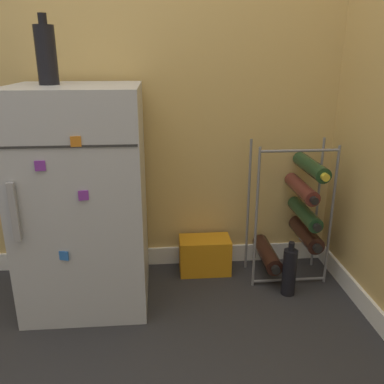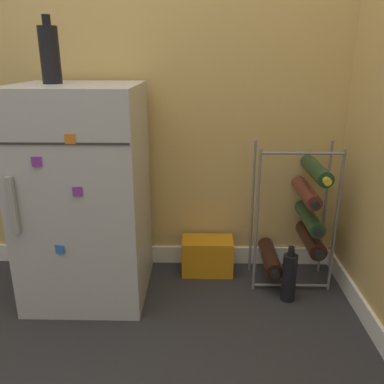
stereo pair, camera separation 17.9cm
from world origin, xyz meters
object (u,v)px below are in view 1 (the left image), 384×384
soda_box (205,255)px  fridge_top_bottle (46,54)px  mini_fridge (84,199)px  wine_rack (297,215)px  loose_bottle_floor (289,272)px

soda_box → fridge_top_bottle: bearing=-166.3°
mini_fridge → fridge_top_bottle: fridge_top_bottle is taller
wine_rack → soda_box: size_ratio=2.67×
wine_rack → fridge_top_bottle: size_ratio=2.63×
soda_box → loose_bottle_floor: size_ratio=0.97×
wine_rack → soda_box: 0.49m
soda_box → loose_bottle_floor: loose_bottle_floor is taller
loose_bottle_floor → wine_rack: bearing=66.6°
wine_rack → loose_bottle_floor: size_ratio=2.59×
mini_fridge → soda_box: (0.53, 0.17, -0.37)m
fridge_top_bottle → mini_fridge: bearing=-9.1°
wine_rack → fridge_top_bottle: bearing=-175.5°
soda_box → mini_fridge: bearing=-162.5°
wine_rack → loose_bottle_floor: bearing=-113.4°
fridge_top_bottle → soda_box: bearing=13.7°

